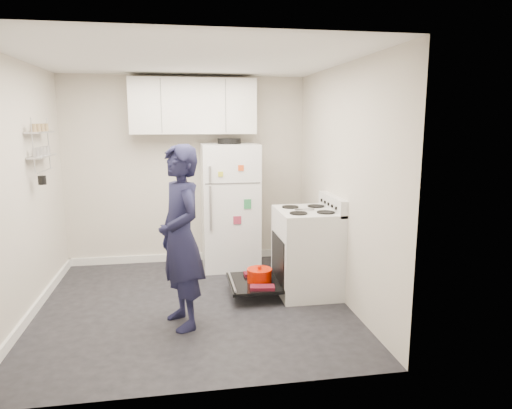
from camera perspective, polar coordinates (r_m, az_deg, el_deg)
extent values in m
cube|color=black|center=(4.99, -7.83, -12.28)|extent=(3.20, 3.20, 0.01)
cube|color=white|center=(4.64, -8.64, 17.52)|extent=(3.20, 3.20, 0.01)
cube|color=beige|center=(6.24, -8.62, 4.18)|extent=(3.20, 0.01, 2.50)
cube|color=beige|center=(3.08, -7.39, -2.21)|extent=(3.20, 0.01, 2.50)
cube|color=beige|center=(4.89, -27.32, 1.40)|extent=(0.01, 3.20, 2.50)
cube|color=beige|center=(4.96, 10.62, 2.51)|extent=(0.01, 3.20, 2.50)
cube|color=white|center=(5.18, -26.03, -11.80)|extent=(0.03, 3.20, 0.10)
cube|color=white|center=(6.47, -8.33, -6.46)|extent=(3.20, 0.03, 0.10)
cube|color=silver|center=(5.16, 6.34, -6.04)|extent=(0.65, 0.76, 0.92)
cube|color=black|center=(5.16, 5.58, -6.72)|extent=(0.53, 0.60, 0.52)
cube|color=orange|center=(5.24, 8.45, -6.53)|extent=(0.02, 0.56, 0.46)
cylinder|color=black|center=(5.23, 6.07, -8.57)|extent=(0.34, 0.34, 0.02)
cube|color=silver|center=(5.12, 9.53, 0.07)|extent=(0.08, 0.76, 0.18)
cube|color=silver|center=(5.05, 6.45, -0.86)|extent=(0.65, 0.76, 0.03)
cube|color=#B2B2B7|center=(4.98, 6.06, -0.60)|extent=(0.22, 0.03, 0.01)
cube|color=black|center=(5.14, -0.28, -9.77)|extent=(0.55, 0.70, 0.03)
cylinder|color=#B2B2B7|center=(5.09, -3.04, -9.52)|extent=(0.02, 0.66, 0.02)
cylinder|color=#C51600|center=(5.10, 0.43, -8.94)|extent=(0.27, 0.27, 0.13)
cylinder|color=#C51600|center=(5.08, 0.43, -8.16)|extent=(0.28, 0.28, 0.02)
sphere|color=#C51600|center=(5.07, 0.43, -7.86)|extent=(0.04, 0.04, 0.04)
cube|color=maroon|center=(4.90, 0.79, -10.34)|extent=(0.28, 0.17, 0.04)
cube|color=maroon|center=(5.32, -0.09, -8.65)|extent=(0.26, 0.13, 0.04)
cube|color=white|center=(5.99, -3.27, -0.20)|extent=(0.72, 0.70, 1.63)
cube|color=#4C4C4C|center=(5.59, -2.90, 2.66)|extent=(0.68, 0.01, 0.01)
cube|color=#B2B2B7|center=(5.53, -5.78, 3.79)|extent=(0.03, 0.03, 0.20)
cube|color=#B2B2B7|center=(5.60, -5.70, -0.48)|extent=(0.03, 0.03, 0.55)
cylinder|color=black|center=(5.90, -3.36, 7.92)|extent=(0.30, 0.30, 0.07)
cube|color=#2D874D|center=(5.65, -1.06, 0.06)|extent=(0.09, 0.01, 0.12)
cube|color=#EC501B|center=(5.58, -1.89, 4.58)|extent=(0.07, 0.01, 0.07)
cube|color=#A72F49|center=(5.67, -2.35, -1.97)|extent=(0.10, 0.01, 0.10)
cube|color=gold|center=(5.56, -4.45, 3.81)|extent=(0.06, 0.01, 0.06)
cube|color=silver|center=(6.04, -7.85, 12.07)|extent=(1.60, 0.33, 0.70)
cube|color=#B2B2B7|center=(5.30, -25.38, 8.16)|extent=(0.14, 0.60, 0.02)
cube|color=#B2B2B7|center=(5.31, -25.17, 5.47)|extent=(0.14, 0.60, 0.02)
cylinder|color=black|center=(5.15, -25.17, 2.77)|extent=(0.08, 0.08, 0.09)
imported|color=#191938|center=(4.28, -9.41, -4.10)|extent=(0.60, 0.73, 1.71)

